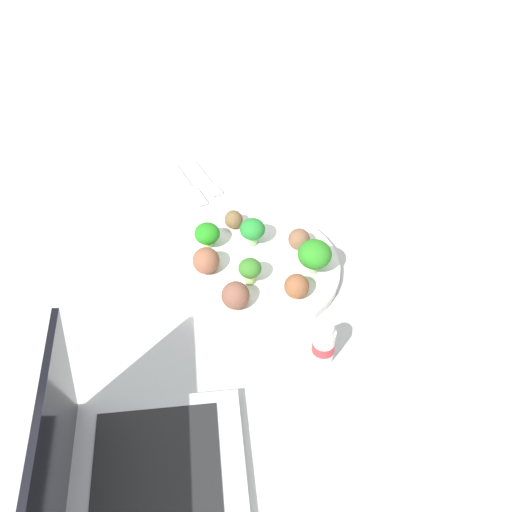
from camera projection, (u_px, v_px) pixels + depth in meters
name	position (u px, v px, depth m)	size (l,w,h in m)	color
ground_plane	(256.00, 271.00, 1.02)	(4.00, 4.00, 0.00)	#B2B2AD
plate	(256.00, 268.00, 1.01)	(0.28, 0.28, 0.02)	white
broccoli_floret_mid_right	(315.00, 255.00, 0.97)	(0.05, 0.05, 0.06)	#94BA7D
broccoli_floret_front_left	(250.00, 269.00, 0.96)	(0.04, 0.04, 0.05)	#A5C66B
broccoli_floret_center	(252.00, 230.00, 1.02)	(0.04, 0.04, 0.05)	#93D07E
broccoli_floret_near_rim	(207.00, 234.00, 1.02)	(0.04, 0.04, 0.05)	#9DC56A
meatball_mid_left	(299.00, 239.00, 1.02)	(0.04, 0.04, 0.04)	brown
meatball_near_rim	(297.00, 286.00, 0.94)	(0.04, 0.04, 0.04)	brown
meatball_far_rim	(234.00, 220.00, 1.06)	(0.03, 0.03, 0.03)	brown
meatball_front_right	(236.00, 295.00, 0.93)	(0.04, 0.04, 0.04)	brown
meatball_mid_right	(206.00, 261.00, 0.98)	(0.04, 0.04, 0.04)	brown
napkin	(196.00, 183.00, 1.19)	(0.17, 0.12, 0.01)	white
fork	(206.00, 180.00, 1.19)	(0.12, 0.02, 0.01)	silver
knife	(189.00, 186.00, 1.17)	(0.15, 0.02, 0.01)	white
yogurt_bottle	(323.00, 344.00, 0.87)	(0.03, 0.03, 0.07)	white
laptop	(128.00, 508.00, 0.69)	(0.38, 0.33, 0.22)	#B3B3B3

